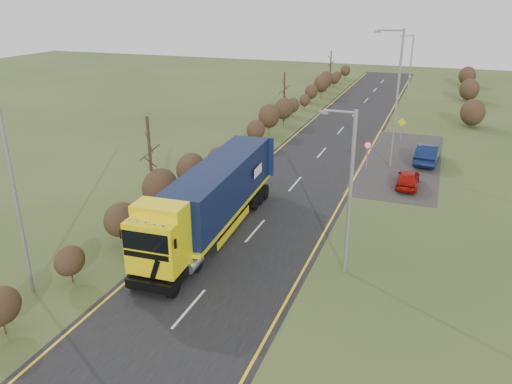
{
  "coord_description": "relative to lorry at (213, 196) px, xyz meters",
  "views": [
    {
      "loc": [
        8.88,
        -19.71,
        12.36
      ],
      "look_at": [
        0.04,
        4.0,
        2.37
      ],
      "focal_mm": 35.0,
      "sensor_mm": 36.0,
      "label": 1
    }
  ],
  "objects": [
    {
      "name": "car_red_hatchback",
      "position": [
        9.49,
        11.26,
        -1.6
      ],
      "size": [
        1.45,
        3.59,
        1.22
      ],
      "primitive_type": "imported",
      "rotation": [
        0.0,
        0.0,
        3.14
      ],
      "color": "#980C07",
      "rests_on": "ground"
    },
    {
      "name": "streetlight_mid",
      "position": [
        7.71,
        15.5,
        3.46
      ],
      "size": [
        2.17,
        0.2,
        10.24
      ],
      "color": "gray",
      "rests_on": "ground"
    },
    {
      "name": "warning_board",
      "position": [
        7.86,
        23.62,
        -0.96
      ],
      "size": [
        0.78,
        0.11,
        2.04
      ],
      "color": "gray",
      "rests_on": "ground"
    },
    {
      "name": "layby",
      "position": [
        8.56,
        17.05,
        -2.2
      ],
      "size": [
        6.0,
        18.0,
        0.02
      ],
      "primitive_type": "cube",
      "color": "#282524",
      "rests_on": "ground"
    },
    {
      "name": "hedgerow",
      "position": [
        -3.94,
        4.94,
        -0.6
      ],
      "size": [
        2.24,
        102.04,
        6.05
      ],
      "color": "#301F15",
      "rests_on": "ground"
    },
    {
      "name": "left_pole",
      "position": [
        -5.14,
        -8.17,
        2.54
      ],
      "size": [
        0.16,
        0.16,
        9.51
      ],
      "primitive_type": "cylinder",
      "color": "gray",
      "rests_on": "ground"
    },
    {
      "name": "speed_sign",
      "position": [
        6.26,
        13.82,
        -0.62
      ],
      "size": [
        0.63,
        0.1,
        2.29
      ],
      "color": "gray",
      "rests_on": "ground"
    },
    {
      "name": "road",
      "position": [
        2.06,
        7.05,
        -2.21
      ],
      "size": [
        8.0,
        120.0,
        0.02
      ],
      "primitive_type": "cube",
      "color": "black",
      "rests_on": "ground"
    },
    {
      "name": "ground",
      "position": [
        2.06,
        -2.95,
        -2.22
      ],
      "size": [
        160.0,
        160.0,
        0.0
      ],
      "primitive_type": "plane",
      "color": "#35431D",
      "rests_on": "ground"
    },
    {
      "name": "lane_markings",
      "position": [
        2.06,
        6.74,
        -2.19
      ],
      "size": [
        7.52,
        116.0,
        0.01
      ],
      "color": "yellow",
      "rests_on": "road"
    },
    {
      "name": "lorry",
      "position": [
        0.0,
        0.0,
        0.0
      ],
      "size": [
        2.98,
        14.12,
        3.91
      ],
      "rotation": [
        0.0,
        0.0,
        0.06
      ],
      "color": "black",
      "rests_on": "ground"
    },
    {
      "name": "car_blue_sedan",
      "position": [
        10.49,
        17.28,
        -1.46
      ],
      "size": [
        1.94,
        4.72,
        1.52
      ],
      "primitive_type": "imported",
      "rotation": [
        0.0,
        0.0,
        3.07
      ],
      "color": "#0A1639",
      "rests_on": "ground"
    },
    {
      "name": "streetlight_far",
      "position": [
        6.72,
        43.69,
        2.12
      ],
      "size": [
        1.7,
        0.18,
        7.92
      ],
      "color": "gray",
      "rests_on": "ground"
    },
    {
      "name": "streetlight_near",
      "position": [
        7.53,
        -1.57,
        2.08
      ],
      "size": [
        1.68,
        0.18,
        7.85
      ],
      "color": "gray",
      "rests_on": "ground"
    }
  ]
}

